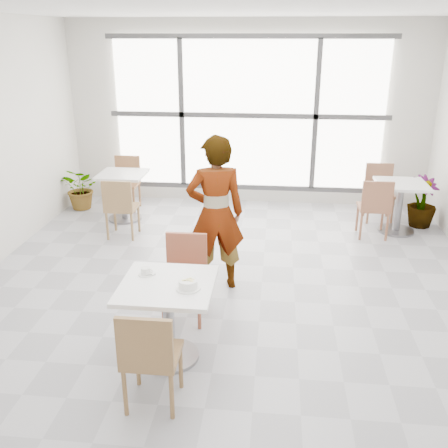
# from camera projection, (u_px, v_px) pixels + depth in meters

# --- Properties ---
(floor) EXTENTS (7.00, 7.00, 0.00)m
(floor) POSITION_uv_depth(u_px,v_px,m) (227.00, 299.00, 5.53)
(floor) COLOR #9E9EA5
(floor) RESTS_ON ground
(ceiling) EXTENTS (7.00, 7.00, 0.00)m
(ceiling) POSITION_uv_depth(u_px,v_px,m) (228.00, 4.00, 4.47)
(ceiling) COLOR white
(ceiling) RESTS_ON ground
(wall_back) EXTENTS (6.00, 0.00, 6.00)m
(wall_back) POSITION_uv_depth(u_px,v_px,m) (248.00, 115.00, 8.25)
(wall_back) COLOR silver
(wall_back) RESTS_ON ground
(wall_front) EXTENTS (6.00, 0.00, 6.00)m
(wall_front) POSITION_uv_depth(u_px,v_px,m) (128.00, 413.00, 1.75)
(wall_front) COLOR silver
(wall_front) RESTS_ON ground
(window) EXTENTS (4.60, 0.07, 2.52)m
(window) POSITION_uv_depth(u_px,v_px,m) (248.00, 115.00, 8.19)
(window) COLOR white
(window) RESTS_ON ground
(main_table) EXTENTS (0.80, 0.80, 0.75)m
(main_table) POSITION_uv_depth(u_px,v_px,m) (168.00, 307.00, 4.35)
(main_table) COLOR white
(main_table) RESTS_ON ground
(chair_near) EXTENTS (0.42, 0.42, 0.87)m
(chair_near) POSITION_uv_depth(u_px,v_px,m) (149.00, 354.00, 3.74)
(chair_near) COLOR olive
(chair_near) RESTS_ON ground
(chair_far) EXTENTS (0.42, 0.42, 0.87)m
(chair_far) POSITION_uv_depth(u_px,v_px,m) (185.00, 271.00, 5.06)
(chair_far) COLOR #9B4F37
(chair_far) RESTS_ON ground
(oatmeal_bowl) EXTENTS (0.21, 0.21, 0.10)m
(oatmeal_bowl) POSITION_uv_depth(u_px,v_px,m) (188.00, 284.00, 4.16)
(oatmeal_bowl) COLOR white
(oatmeal_bowl) RESTS_ON main_table
(coffee_cup) EXTENTS (0.16, 0.13, 0.07)m
(coffee_cup) POSITION_uv_depth(u_px,v_px,m) (146.00, 272.00, 4.41)
(coffee_cup) COLOR white
(coffee_cup) RESTS_ON main_table
(person) EXTENTS (0.73, 0.57, 1.77)m
(person) POSITION_uv_depth(u_px,v_px,m) (216.00, 214.00, 5.51)
(person) COLOR black
(person) RESTS_ON ground
(bg_table_left) EXTENTS (0.70, 0.70, 0.75)m
(bg_table_left) POSITION_uv_depth(u_px,v_px,m) (123.00, 190.00, 7.75)
(bg_table_left) COLOR silver
(bg_table_left) RESTS_ON ground
(bg_table_right) EXTENTS (0.70, 0.70, 0.75)m
(bg_table_right) POSITION_uv_depth(u_px,v_px,m) (400.00, 200.00, 7.25)
(bg_table_right) COLOR white
(bg_table_right) RESTS_ON ground
(bg_chair_left_near) EXTENTS (0.42, 0.42, 0.87)m
(bg_chair_left_near) POSITION_uv_depth(u_px,v_px,m) (120.00, 205.00, 7.02)
(bg_chair_left_near) COLOR olive
(bg_chair_left_near) RESTS_ON ground
(bg_chair_left_far) EXTENTS (0.42, 0.42, 0.87)m
(bg_chair_left_far) POSITION_uv_depth(u_px,v_px,m) (126.00, 179.00, 8.26)
(bg_chair_left_far) COLOR #9A6741
(bg_chair_left_far) RESTS_ON ground
(bg_chair_right_near) EXTENTS (0.42, 0.42, 0.87)m
(bg_chair_right_near) POSITION_uv_depth(u_px,v_px,m) (375.00, 205.00, 7.02)
(bg_chair_right_near) COLOR #90593F
(bg_chair_right_near) RESTS_ON ground
(bg_chair_right_far) EXTENTS (0.42, 0.42, 0.87)m
(bg_chair_right_far) POSITION_uv_depth(u_px,v_px,m) (379.00, 188.00, 7.78)
(bg_chair_right_far) COLOR #926147
(bg_chair_right_far) RESTS_ON ground
(plant_left) EXTENTS (0.81, 0.77, 0.71)m
(plant_left) POSITION_uv_depth(u_px,v_px,m) (82.00, 188.00, 8.27)
(plant_left) COLOR #428444
(plant_left) RESTS_ON ground
(plant_right) EXTENTS (0.56, 0.56, 0.77)m
(plant_right) POSITION_uv_depth(u_px,v_px,m) (422.00, 202.00, 7.50)
(plant_right) COLOR #42783A
(plant_right) RESTS_ON ground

